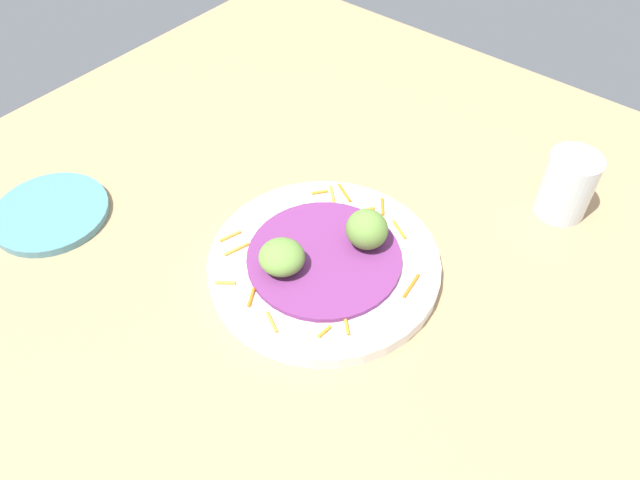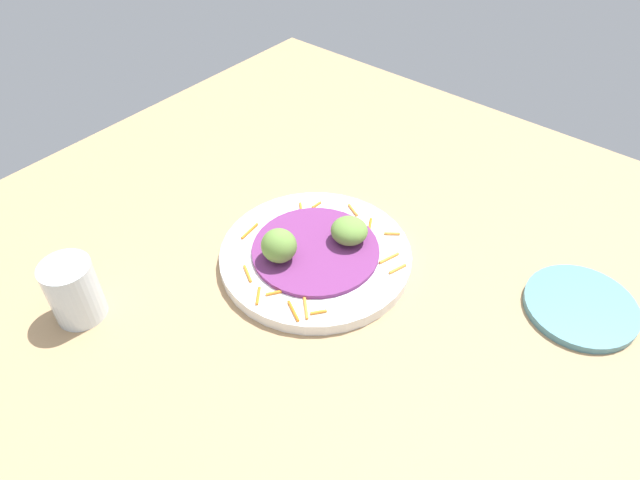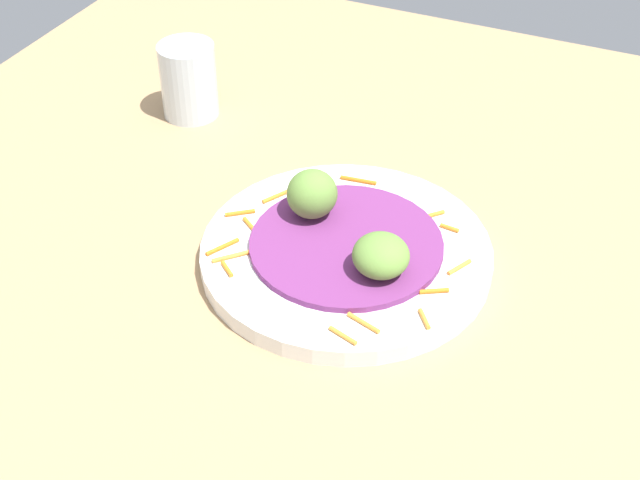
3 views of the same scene
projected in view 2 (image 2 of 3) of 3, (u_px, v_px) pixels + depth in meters
table_surface at (325, 271)px, 81.91cm from camera, size 110.00×110.00×2.00cm
main_plate at (315, 257)px, 81.38cm from camera, size 27.09×27.09×1.76cm
cabbage_bed at (315, 250)px, 80.57cm from camera, size 17.97×17.97×0.63cm
carrot_garnish at (318, 260)px, 79.38cm from camera, size 22.06×23.84×0.40cm
guac_scoop_left at (349, 231)px, 80.51cm from camera, size 7.05×6.99×3.54cm
guac_scoop_center at (279, 246)px, 77.42cm from camera, size 5.30×5.20×4.68cm
side_plate_small at (581, 307)px, 75.02cm from camera, size 14.51×14.51×1.05cm
water_glass at (73, 291)px, 71.97cm from camera, size 6.41×6.41×8.61cm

